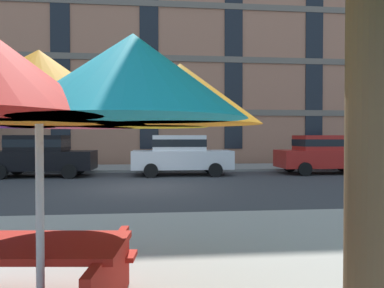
{
  "coord_description": "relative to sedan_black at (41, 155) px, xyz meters",
  "views": [
    {
      "loc": [
        0.52,
        -11.67,
        1.68
      ],
      "look_at": [
        1.99,
        3.2,
        1.4
      ],
      "focal_mm": 32.3,
      "sensor_mm": 36.0,
      "label": 1
    }
  ],
  "objects": [
    {
      "name": "ground_plane",
      "position": [
        4.5,
        -3.7,
        -0.95
      ],
      "size": [
        120.0,
        120.0,
        0.0
      ],
      "primitive_type": "plane",
      "color": "#38383A"
    },
    {
      "name": "sedan_black",
      "position": [
        0.0,
        0.0,
        0.0
      ],
      "size": [
        4.4,
        1.98,
        1.78
      ],
      "color": "black",
      "rests_on": "ground"
    },
    {
      "name": "picnic_table",
      "position": [
        3.83,
        -12.26,
        -0.46
      ],
      "size": [
        1.94,
        1.69,
        0.77
      ],
      "color": "red",
      "rests_on": "ground"
    },
    {
      "name": "patio_umbrella",
      "position": [
        4.14,
        -12.7,
        1.08
      ],
      "size": [
        3.36,
        3.36,
        2.34
      ],
      "color": "silver",
      "rests_on": "ground"
    },
    {
      "name": "sedan_red",
      "position": [
        12.72,
        0.0,
        0.0
      ],
      "size": [
        4.4,
        1.98,
        1.78
      ],
      "color": "#B21E19",
      "rests_on": "ground"
    },
    {
      "name": "sidewalk_far",
      "position": [
        4.5,
        3.1,
        -0.89
      ],
      "size": [
        56.0,
        3.6,
        0.12
      ],
      "primitive_type": "cube",
      "color": "gray",
      "rests_on": "ground"
    },
    {
      "name": "sedan_white",
      "position": [
        6.04,
        0.0,
        0.0
      ],
      "size": [
        4.4,
        1.98,
        1.78
      ],
      "color": "silver",
      "rests_on": "ground"
    },
    {
      "name": "apartment_building",
      "position": [
        4.5,
        11.29,
        8.65
      ],
      "size": [
        45.8,
        12.08,
        19.2
      ],
      "color": "#A87056",
      "rests_on": "ground"
    }
  ]
}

